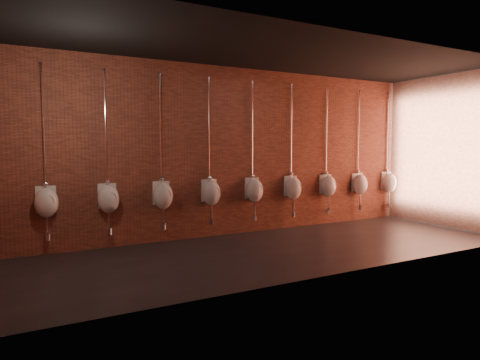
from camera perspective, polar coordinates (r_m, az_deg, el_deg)
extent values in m
plane|color=black|center=(7.19, 5.21, -9.21)|extent=(8.50, 8.50, 0.00)
cube|color=black|center=(7.14, 5.40, 16.61)|extent=(8.50, 3.00, 0.04)
cube|color=brown|center=(8.27, -0.55, 3.81)|extent=(8.50, 0.04, 3.20)
cube|color=brown|center=(5.80, 13.65, 3.36)|extent=(8.50, 0.04, 3.20)
cube|color=brown|center=(10.00, 25.94, 3.49)|extent=(0.04, 3.00, 3.20)
ellipsoid|color=white|center=(7.22, -24.39, -2.79)|extent=(0.37, 0.32, 0.46)
cube|color=white|center=(7.33, -24.47, -2.32)|extent=(0.30, 0.05, 0.42)
cylinder|color=gray|center=(7.10, -24.32, -2.68)|extent=(0.20, 0.03, 0.20)
cylinder|color=silver|center=(7.27, -24.75, 6.51)|extent=(0.02, 0.02, 1.88)
sphere|color=silver|center=(7.27, -24.51, -0.47)|extent=(0.08, 0.08, 0.08)
cylinder|color=silver|center=(7.36, -25.00, 13.85)|extent=(0.06, 0.06, 0.01)
cylinder|color=silver|center=(7.27, -24.30, -5.32)|extent=(0.03, 0.03, 0.31)
cylinder|color=silver|center=(7.30, -24.25, -6.96)|extent=(0.08, 0.08, 0.11)
cylinder|color=silver|center=(7.38, -24.30, -6.85)|extent=(0.03, 0.15, 0.03)
ellipsoid|color=white|center=(7.35, -17.13, -2.46)|extent=(0.37, 0.32, 0.46)
cube|color=white|center=(7.45, -17.31, -2.01)|extent=(0.30, 0.05, 0.42)
cylinder|color=gray|center=(7.23, -16.94, -2.34)|extent=(0.20, 0.03, 0.20)
cylinder|color=silver|center=(7.39, -17.49, 6.68)|extent=(0.02, 0.02, 1.88)
sphere|color=silver|center=(7.40, -17.31, -0.19)|extent=(0.08, 0.08, 0.08)
cylinder|color=silver|center=(7.49, -17.66, 13.89)|extent=(0.06, 0.06, 0.01)
cylinder|color=silver|center=(7.39, -17.07, -4.95)|extent=(0.03, 0.03, 0.31)
cylinder|color=silver|center=(7.43, -17.03, -6.57)|extent=(0.08, 0.08, 0.11)
cylinder|color=silver|center=(7.50, -17.15, -6.46)|extent=(0.03, 0.15, 0.03)
ellipsoid|color=white|center=(7.59, -10.22, -2.11)|extent=(0.37, 0.32, 0.46)
cube|color=white|center=(7.69, -10.49, -1.68)|extent=(0.30, 0.05, 0.42)
cylinder|color=gray|center=(7.48, -9.94, -1.99)|extent=(0.20, 0.03, 0.20)
cylinder|color=silver|center=(7.63, -10.57, 6.74)|extent=(0.02, 0.02, 1.88)
sphere|color=silver|center=(7.64, -10.45, 0.09)|extent=(0.08, 0.08, 0.08)
cylinder|color=silver|center=(7.73, -10.67, 13.73)|extent=(0.06, 0.06, 0.01)
cylinder|color=silver|center=(7.63, -10.19, -4.52)|extent=(0.03, 0.03, 0.31)
cylinder|color=silver|center=(7.67, -10.16, -6.09)|extent=(0.08, 0.08, 0.11)
cylinder|color=silver|center=(7.74, -10.35, -6.00)|extent=(0.03, 0.15, 0.03)
ellipsoid|color=white|center=(7.93, -3.83, -1.76)|extent=(0.37, 0.32, 0.46)
cube|color=white|center=(8.03, -4.17, -1.35)|extent=(0.30, 0.05, 0.42)
cylinder|color=gray|center=(7.82, -3.47, -1.64)|extent=(0.20, 0.03, 0.20)
cylinder|color=silver|center=(7.97, -4.16, 6.71)|extent=(0.02, 0.02, 1.88)
sphere|color=silver|center=(7.98, -4.09, 0.34)|extent=(0.08, 0.08, 0.08)
cylinder|color=silver|center=(8.06, -4.20, 13.41)|extent=(0.06, 0.06, 0.01)
cylinder|color=silver|center=(7.97, -3.82, -4.07)|extent=(0.03, 0.03, 0.31)
cylinder|color=silver|center=(8.01, -3.81, -5.58)|extent=(0.08, 0.08, 0.11)
cylinder|color=silver|center=(8.08, -4.04, -5.49)|extent=(0.03, 0.15, 0.03)
ellipsoid|color=white|center=(8.36, 1.96, -1.42)|extent=(0.37, 0.32, 0.46)
cube|color=white|center=(8.46, 1.58, -1.04)|extent=(0.30, 0.05, 0.42)
cylinder|color=gray|center=(8.26, 2.37, -1.31)|extent=(0.20, 0.03, 0.20)
cylinder|color=silver|center=(8.40, 1.66, 6.61)|extent=(0.02, 0.02, 1.88)
sphere|color=silver|center=(8.41, 1.68, 0.57)|extent=(0.08, 0.08, 0.08)
cylinder|color=silver|center=(8.49, 1.68, 12.97)|extent=(0.06, 0.06, 0.01)
cylinder|color=silver|center=(8.40, 1.96, -3.62)|extent=(0.03, 0.03, 0.31)
cylinder|color=silver|center=(8.44, 1.95, -5.05)|extent=(0.08, 0.08, 0.11)
cylinder|color=silver|center=(8.50, 1.69, -4.97)|extent=(0.03, 0.15, 0.03)
ellipsoid|color=white|center=(8.88, 7.14, -1.11)|extent=(0.37, 0.32, 0.46)
cube|color=white|center=(8.96, 6.72, -0.76)|extent=(0.30, 0.05, 0.42)
cylinder|color=gray|center=(8.78, 7.58, -1.00)|extent=(0.20, 0.03, 0.20)
cylinder|color=silver|center=(8.91, 6.86, 6.46)|extent=(0.02, 0.02, 1.88)
sphere|color=silver|center=(8.92, 6.85, 0.76)|extent=(0.08, 0.08, 0.08)
cylinder|color=silver|center=(8.99, 6.92, 12.47)|extent=(0.06, 0.06, 0.01)
cylinder|color=silver|center=(8.91, 7.12, -3.18)|extent=(0.03, 0.03, 0.31)
cylinder|color=silver|center=(8.94, 7.10, -4.53)|extent=(0.08, 0.08, 0.11)
cylinder|color=silver|center=(9.00, 6.82, -4.47)|extent=(0.03, 0.15, 0.03)
ellipsoid|color=white|center=(9.45, 11.72, -0.83)|extent=(0.37, 0.32, 0.46)
cube|color=white|center=(9.53, 11.28, -0.50)|extent=(0.30, 0.05, 0.42)
cylinder|color=gray|center=(9.36, 12.18, -0.71)|extent=(0.20, 0.03, 0.20)
cylinder|color=silver|center=(9.48, 11.47, 6.29)|extent=(0.02, 0.02, 1.88)
sphere|color=silver|center=(9.49, 11.42, 0.93)|extent=(0.08, 0.08, 0.08)
cylinder|color=silver|center=(9.56, 11.56, 11.94)|extent=(0.06, 0.06, 0.01)
cylinder|color=silver|center=(9.49, 11.68, -2.77)|extent=(0.03, 0.03, 0.31)
cylinder|color=silver|center=(9.51, 11.66, -4.04)|extent=(0.08, 0.08, 0.11)
cylinder|color=silver|center=(9.57, 11.37, -3.99)|extent=(0.03, 0.15, 0.03)
ellipsoid|color=white|center=(10.08, 15.75, -0.57)|extent=(0.37, 0.32, 0.46)
cube|color=white|center=(10.15, 15.31, -0.26)|extent=(0.30, 0.05, 0.42)
cylinder|color=gray|center=(9.99, 16.21, -0.46)|extent=(0.20, 0.03, 0.20)
cylinder|color=silver|center=(10.11, 15.52, 6.10)|extent=(0.02, 0.02, 1.88)
sphere|color=silver|center=(10.12, 15.45, 1.08)|extent=(0.08, 0.08, 0.08)
cylinder|color=silver|center=(10.18, 15.64, 11.40)|extent=(0.06, 0.06, 0.01)
cylinder|color=silver|center=(10.11, 15.71, -2.40)|extent=(0.03, 0.03, 0.31)
cylinder|color=silver|center=(10.14, 15.68, -3.59)|extent=(0.08, 0.08, 0.11)
cylinder|color=silver|center=(10.19, 15.38, -3.54)|extent=(0.03, 0.15, 0.03)
ellipsoid|color=white|center=(10.75, 19.29, -0.34)|extent=(0.37, 0.32, 0.46)
cube|color=white|center=(10.82, 18.85, -0.06)|extent=(0.30, 0.05, 0.42)
cylinder|color=gray|center=(10.67, 19.75, -0.24)|extent=(0.20, 0.03, 0.20)
cylinder|color=silver|center=(10.78, 19.09, 5.91)|extent=(0.02, 0.02, 1.88)
sphere|color=silver|center=(10.79, 19.00, 1.20)|extent=(0.08, 0.08, 0.08)
cylinder|color=silver|center=(10.85, 19.22, 10.89)|extent=(0.06, 0.06, 0.01)
cylinder|color=silver|center=(10.78, 19.24, -2.06)|extent=(0.03, 0.03, 0.31)
cylinder|color=silver|center=(10.81, 19.21, -3.18)|extent=(0.08, 0.08, 0.11)
cylinder|color=silver|center=(10.86, 18.91, -3.14)|extent=(0.03, 0.15, 0.03)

